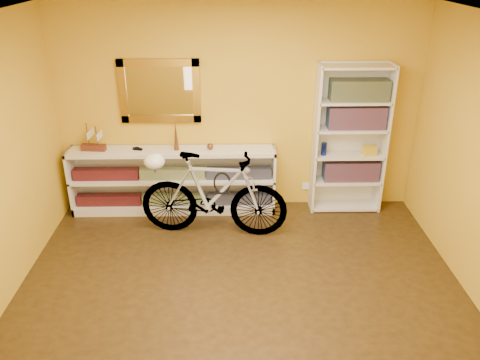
{
  "coord_description": "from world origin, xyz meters",
  "views": [
    {
      "loc": [
        -0.08,
        -3.82,
        3.08
      ],
      "look_at": [
        0.0,
        0.7,
        0.95
      ],
      "focal_mm": 36.34,
      "sensor_mm": 36.0,
      "label": 1
    }
  ],
  "objects_px": {
    "bookcase": "(350,140)",
    "helmet": "(154,161)",
    "console_unit": "(173,181)",
    "bicycle": "(213,195)"
  },
  "relations": [
    {
      "from": "bookcase",
      "to": "helmet",
      "type": "height_order",
      "value": "bookcase"
    },
    {
      "from": "console_unit",
      "to": "bookcase",
      "type": "relative_size",
      "value": 1.37
    },
    {
      "from": "helmet",
      "to": "bicycle",
      "type": "bearing_deg",
      "value": -6.6
    },
    {
      "from": "bicycle",
      "to": "helmet",
      "type": "height_order",
      "value": "bicycle"
    },
    {
      "from": "console_unit",
      "to": "bicycle",
      "type": "relative_size",
      "value": 1.47
    },
    {
      "from": "console_unit",
      "to": "bookcase",
      "type": "bearing_deg",
      "value": 0.64
    },
    {
      "from": "console_unit",
      "to": "bookcase",
      "type": "height_order",
      "value": "bookcase"
    },
    {
      "from": "bicycle",
      "to": "helmet",
      "type": "distance_m",
      "value": 0.78
    },
    {
      "from": "console_unit",
      "to": "helmet",
      "type": "relative_size",
      "value": 10.69
    },
    {
      "from": "bookcase",
      "to": "helmet",
      "type": "distance_m",
      "value": 2.42
    }
  ]
}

